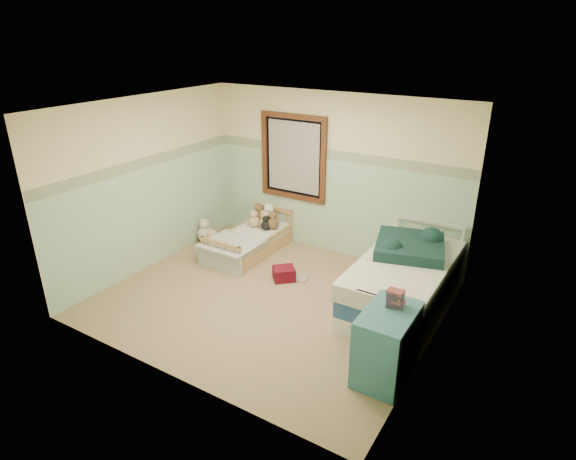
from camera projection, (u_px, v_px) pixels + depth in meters
The scene contains 31 objects.
floor at pixel (270, 300), 6.39m from camera, with size 4.20×3.60×0.02m, color #977B5A.
ceiling at pixel (266, 107), 5.41m from camera, with size 4.20×3.60×0.02m, color white.
wall_back at pixel (334, 176), 7.31m from camera, with size 4.20×0.04×2.50m, color beige.
wall_front at pixel (161, 269), 4.49m from camera, with size 4.20×0.04×2.50m, color beige.
wall_left at pixel (147, 184), 6.91m from camera, with size 0.04×3.60×2.50m, color beige.
wall_right at pixel (439, 250), 4.89m from camera, with size 0.04×3.60×2.50m, color beige.
wainscot_mint at pixel (332, 207), 7.49m from camera, with size 4.20×0.01×1.50m, color #A5D0AB.
border_strip at pixel (334, 155), 7.17m from camera, with size 4.20×0.01×0.15m, color #416544.
window_frame at pixel (293, 157), 7.54m from camera, with size 1.16×0.06×1.36m, color #431B0D.
window_blinds at pixel (293, 157), 7.55m from camera, with size 0.92×0.01×1.12m, color #B9B9B5.
toddler_bed_frame at pixel (250, 246), 7.69m from camera, with size 0.74×1.48×0.19m, color #B58A49.
toddler_mattress at pixel (249, 237), 7.63m from camera, with size 0.68×1.42×0.12m, color silver.
patchwork_quilt at pixel (231, 243), 7.24m from camera, with size 0.81×0.74×0.03m, color #80A3DE.
plush_bed_brown at pixel (259, 216), 8.03m from camera, with size 0.22×0.22×0.22m, color brown.
plush_bed_white at pixel (269, 218), 7.93m from camera, with size 0.24×0.24×0.24m, color white.
plush_bed_tan at pixel (254, 221), 7.84m from camera, with size 0.19×0.19×0.19m, color tan.
plush_bed_dark at pixel (266, 225), 7.73m from camera, with size 0.17×0.17×0.17m, color black.
plush_floor_cream at pixel (205, 234), 8.04m from camera, with size 0.27×0.27×0.27m, color silver.
plush_floor_tan at pixel (213, 245), 7.65m from camera, with size 0.26×0.26×0.26m, color tan.
twin_bed_frame at pixel (401, 299), 6.18m from camera, with size 0.99×1.98×0.22m, color white.
twin_boxspring at pixel (403, 284), 6.09m from camera, with size 0.99×1.98×0.22m, color navy.
twin_mattress at pixel (405, 269), 6.01m from camera, with size 1.03×2.02×0.22m, color silver.
teal_blanket at pixel (410, 246), 6.20m from camera, with size 0.84×0.89×0.14m, color black.
dresser at pixel (387, 344), 4.85m from camera, with size 0.48×0.76×0.76m, color teal.
book_stack at pixel (395, 299), 4.77m from camera, with size 0.17×0.13×0.17m, color #523036.
red_pillow at pixel (284, 274), 6.84m from camera, with size 0.30×0.26×0.19m, color maroon.
floor_book at pixel (299, 279), 6.88m from camera, with size 0.23×0.18×0.02m, color gold.
extra_plush_0 at pixel (265, 223), 7.78m from camera, with size 0.19×0.19×0.19m, color tan.
extra_plush_1 at pixel (272, 223), 7.80m from camera, with size 0.17×0.17×0.17m, color black.
extra_plush_2 at pixel (264, 219), 8.00m from camera, with size 0.15×0.15×0.15m, color silver.
extra_plush_3 at pixel (273, 223), 7.76m from camera, with size 0.20×0.20×0.20m, color brown.
Camera 1 is at (3.10, -4.57, 3.34)m, focal length 29.91 mm.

